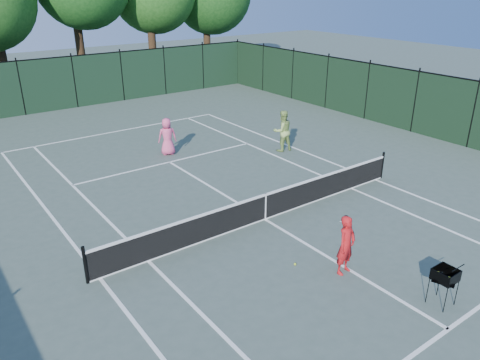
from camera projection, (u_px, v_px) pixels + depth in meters
ground at (265, 219)px, 15.03m from camera, size 90.00×90.00×0.00m
sideline_doubles_left at (100, 278)px, 12.05m from camera, size 0.10×23.77×0.01m
sideline_doubles_right at (375, 180)px, 18.02m from camera, size 0.10×23.77×0.01m
sideline_singles_left at (148, 261)px, 12.79m from camera, size 0.10×23.77×0.01m
sideline_singles_right at (351, 188)px, 17.27m from camera, size 0.10×23.77×0.01m
baseline_far at (118, 131)px, 23.84m from camera, size 10.97×0.10×0.01m
service_line_near at (448, 329)px, 10.29m from camera, size 8.23×0.10×0.01m
service_line_far at (170, 162)px, 19.78m from camera, size 8.23×0.10×0.01m
center_service_line at (265, 219)px, 15.03m from camera, size 0.10×12.80×0.01m
tennis_net at (265, 206)px, 14.85m from camera, size 11.69×0.09×1.06m
fence_far at (75, 82)px, 27.78m from camera, size 24.00×0.05×3.00m
fence_right at (473, 115)px, 20.98m from camera, size 0.05×36.00×3.00m
coach at (346, 245)px, 12.01m from camera, size 0.87×0.70×1.63m
player_pink at (167, 137)px, 20.35m from camera, size 0.94×0.78×1.64m
player_green at (282, 131)px, 20.78m from camera, size 1.02×0.86×1.85m
ball_hopper at (445, 275)px, 10.80m from camera, size 0.65×0.65×0.95m
loose_ball_midcourt at (295, 264)px, 12.60m from camera, size 0.07×0.07×0.07m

